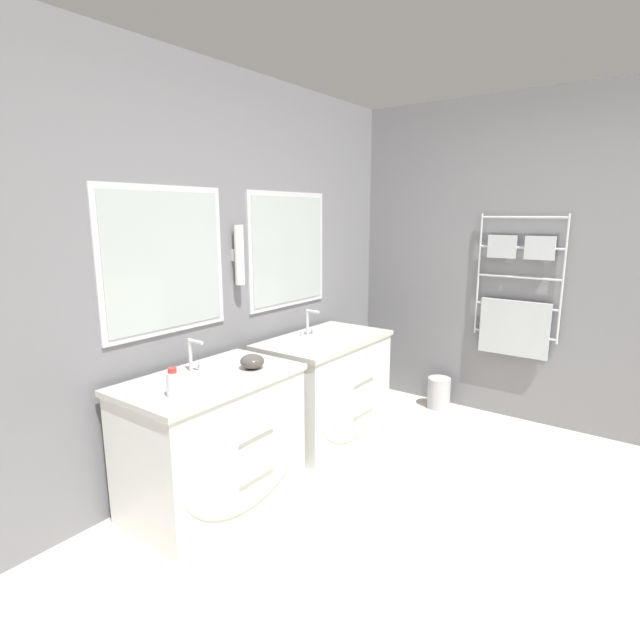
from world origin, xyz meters
TOP-DOWN VIEW (x-y plane):
  - ground_plane at (0.00, 0.00)m, footprint 16.00×16.00m
  - wall_back at (0.01, 2.17)m, footprint 5.45×0.14m
  - wall_right at (1.95, 0.96)m, footprint 0.13×4.22m
  - vanity_left at (-0.41, 1.76)m, footprint 1.03×0.67m
  - vanity_right at (0.71, 1.76)m, footprint 1.03×0.67m
  - faucet_left at (-0.41, 1.94)m, footprint 0.17×0.12m
  - faucet_right at (0.71, 1.94)m, footprint 0.17×0.12m
  - toiletry_bottle at (-0.74, 1.70)m, footprint 0.07×0.07m
  - amenity_bowl at (-0.16, 1.70)m, footprint 0.14×0.14m
  - waste_bin at (1.76, 1.31)m, footprint 0.20×0.20m

SIDE VIEW (x-z plane):
  - ground_plane at x=0.00m, z-range 0.00..0.00m
  - waste_bin at x=1.76m, z-range 0.01..0.28m
  - vanity_left at x=-0.41m, z-range 0.01..0.78m
  - vanity_right at x=0.71m, z-range 0.01..0.78m
  - amenity_bowl at x=-0.16m, z-range 0.78..0.86m
  - toiletry_bottle at x=-0.74m, z-range 0.77..0.92m
  - faucet_left at x=-0.41m, z-range 0.78..0.97m
  - faucet_right at x=0.71m, z-range 0.78..0.97m
  - wall_right at x=1.95m, z-range -0.01..2.59m
  - wall_back at x=0.01m, z-range 0.00..2.60m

